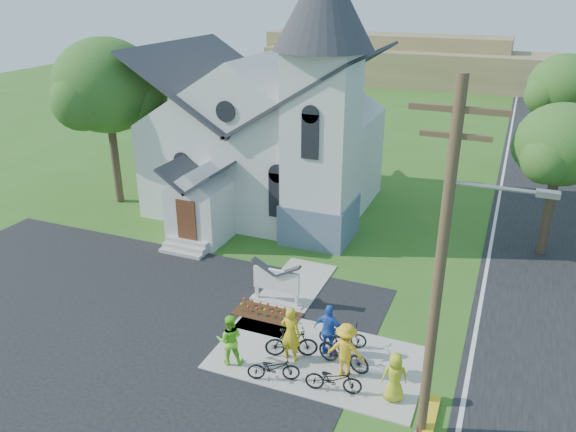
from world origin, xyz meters
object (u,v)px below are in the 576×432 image
at_px(bike_1, 291,343).
at_px(cyclist_0, 291,334).
at_px(bike_2, 343,335).
at_px(cyclist_1, 230,339).
at_px(church_sign, 276,281).
at_px(bike_4, 334,379).
at_px(cyclist_3, 346,350).
at_px(utility_pole, 443,263).
at_px(cyclist_2, 329,331).
at_px(bike_3, 344,353).
at_px(bike_0, 274,368).
at_px(cyclist_4, 395,377).

bearing_deg(bike_1, cyclist_0, 171.21).
distance_m(cyclist_0, bike_2, 2.04).
relative_size(cyclist_0, cyclist_1, 1.10).
height_order(church_sign, bike_4, church_sign).
relative_size(church_sign, cyclist_1, 1.22).
xyz_separation_m(cyclist_1, cyclist_3, (3.71, 0.86, 0.04)).
relative_size(cyclist_0, bike_1, 1.10).
relative_size(utility_pole, cyclist_0, 5.05).
xyz_separation_m(cyclist_2, bike_3, (0.67, -0.47, -0.39)).
xyz_separation_m(cyclist_0, bike_1, (-0.03, 0.15, -0.45)).
bearing_deg(bike_4, cyclist_0, 50.42).
bearing_deg(bike_4, cyclist_3, -16.47).
relative_size(bike_0, cyclist_1, 0.93).
bearing_deg(bike_2, bike_1, 122.68).
distance_m(cyclist_2, bike_4, 1.92).
relative_size(utility_pole, bike_2, 5.97).
bearing_deg(bike_2, cyclist_3, -168.26).
bearing_deg(bike_4, bike_0, 84.51).
relative_size(bike_1, cyclist_2, 0.94).
height_order(bike_1, cyclist_2, cyclist_2).
distance_m(church_sign, cyclist_0, 3.62).
distance_m(cyclist_0, cyclist_4, 3.68).
relative_size(bike_0, cyclist_4, 1.03).
relative_size(bike_1, bike_4, 1.01).
distance_m(cyclist_3, cyclist_4, 1.80).
bearing_deg(bike_2, cyclist_2, 148.41).
relative_size(cyclist_2, cyclist_3, 1.02).
xyz_separation_m(cyclist_2, bike_4, (0.73, -1.71, -0.49)).
bearing_deg(bike_0, bike_3, -73.34).
xyz_separation_m(cyclist_3, bike_4, (-0.09, -0.93, -0.47)).
xyz_separation_m(utility_pole, bike_0, (-4.81, 0.41, -4.91)).
xyz_separation_m(cyclist_0, bike_2, (1.39, 1.38, -0.55)).
height_order(church_sign, bike_1, church_sign).
relative_size(cyclist_2, cyclist_4, 1.17).
height_order(cyclist_0, cyclist_2, cyclist_0).
relative_size(utility_pole, cyclist_3, 5.35).
xyz_separation_m(utility_pole, cyclist_4, (-1.08, 0.95, -4.54)).
bearing_deg(bike_1, cyclist_4, -124.19).
bearing_deg(utility_pole, cyclist_4, 138.51).
bearing_deg(bike_1, church_sign, 9.79).
distance_m(cyclist_2, cyclist_3, 1.13).
bearing_deg(bike_0, bike_4, -105.04).
xyz_separation_m(bike_0, bike_2, (1.50, 2.56, -0.00)).
bearing_deg(church_sign, bike_3, -38.34).
xyz_separation_m(church_sign, bike_3, (3.63, -2.87, -0.41)).
bearing_deg(cyclist_3, bike_4, 83.28).
height_order(cyclist_0, bike_1, cyclist_0).
height_order(bike_3, cyclist_4, cyclist_4).
xyz_separation_m(cyclist_1, bike_2, (3.18, 2.31, -0.46)).
bearing_deg(cyclist_4, bike_3, -47.29).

